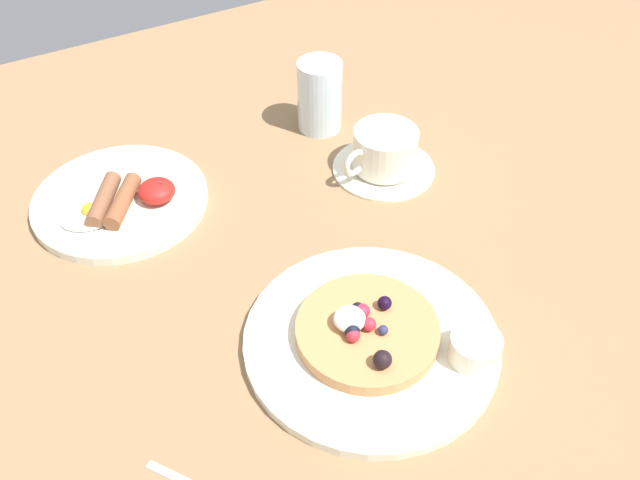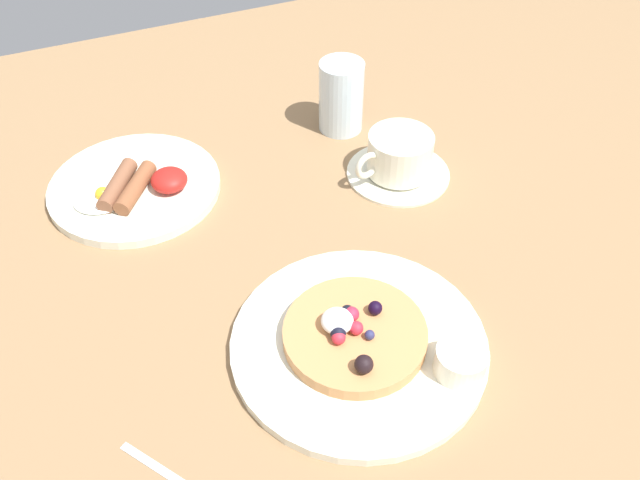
% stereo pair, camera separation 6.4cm
% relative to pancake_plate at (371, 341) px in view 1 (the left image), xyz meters
% --- Properties ---
extents(ground_plane, '(2.00, 1.31, 0.03)m').
position_rel_pancake_plate_xyz_m(ground_plane, '(-0.06, 0.16, -0.02)').
color(ground_plane, '#8E6D49').
extents(pancake_plate, '(0.28, 0.28, 0.01)m').
position_rel_pancake_plate_xyz_m(pancake_plate, '(0.00, 0.00, 0.00)').
color(pancake_plate, white).
rests_on(pancake_plate, ground_plane).
extents(pancake_with_berries, '(0.16, 0.16, 0.04)m').
position_rel_pancake_plate_xyz_m(pancake_with_berries, '(-0.00, 0.00, 0.02)').
color(pancake_with_berries, tan).
rests_on(pancake_with_berries, pancake_plate).
extents(syrup_ramekin, '(0.05, 0.05, 0.03)m').
position_rel_pancake_plate_xyz_m(syrup_ramekin, '(0.08, -0.07, 0.02)').
color(syrup_ramekin, white).
rests_on(syrup_ramekin, pancake_plate).
extents(breakfast_plate, '(0.23, 0.23, 0.01)m').
position_rel_pancake_plate_xyz_m(breakfast_plate, '(-0.16, 0.36, 0.00)').
color(breakfast_plate, white).
rests_on(breakfast_plate, ground_plane).
extents(fried_breakfast, '(0.15, 0.10, 0.03)m').
position_rel_pancake_plate_xyz_m(fried_breakfast, '(-0.16, 0.34, 0.02)').
color(fried_breakfast, brown).
rests_on(fried_breakfast, breakfast_plate).
extents(coffee_saucer, '(0.14, 0.14, 0.01)m').
position_rel_pancake_plate_xyz_m(coffee_saucer, '(0.18, 0.25, -0.00)').
color(coffee_saucer, white).
rests_on(coffee_saucer, ground_plane).
extents(coffee_cup, '(0.12, 0.09, 0.06)m').
position_rel_pancake_plate_xyz_m(coffee_cup, '(0.18, 0.25, 0.03)').
color(coffee_cup, white).
rests_on(coffee_cup, coffee_saucer).
extents(water_glass, '(0.07, 0.07, 0.11)m').
position_rel_pancake_plate_xyz_m(water_glass, '(0.16, 0.39, 0.05)').
color(water_glass, silver).
rests_on(water_glass, ground_plane).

